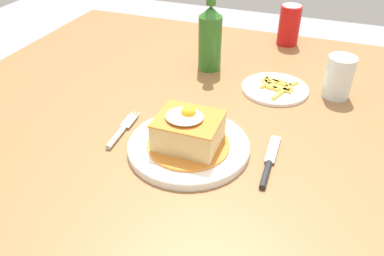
{
  "coord_description": "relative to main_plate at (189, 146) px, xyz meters",
  "views": [
    {
      "loc": [
        0.17,
        -0.77,
        1.24
      ],
      "look_at": [
        -0.05,
        -0.16,
        0.78
      ],
      "focal_mm": 36.4,
      "sensor_mm": 36.0,
      "label": 1
    }
  ],
  "objects": [
    {
      "name": "dining_table",
      "position": [
        0.05,
        0.18,
        -0.1
      ],
      "size": [
        1.46,
        1.07,
        0.74
      ],
      "color": "olive",
      "rests_on": "ground_plane"
    },
    {
      "name": "side_plate_fries",
      "position": [
        0.12,
        0.31,
        -0.0
      ],
      "size": [
        0.17,
        0.17,
        0.02
      ],
      "color": "white",
      "rests_on": "dining_table"
    },
    {
      "name": "fork",
      "position": [
        -0.16,
        -0.0,
        -0.0
      ],
      "size": [
        0.02,
        0.14,
        0.01
      ],
      "color": "silver",
      "rests_on": "dining_table"
    },
    {
      "name": "main_plate",
      "position": [
        0.0,
        0.0,
        0.0
      ],
      "size": [
        0.25,
        0.25,
        0.02
      ],
      "color": "white",
      "rests_on": "dining_table"
    },
    {
      "name": "beer_bottle_green",
      "position": [
        -0.08,
        0.37,
        0.09
      ],
      "size": [
        0.06,
        0.06,
        0.27
      ],
      "color": "#2D6B23",
      "rests_on": "dining_table"
    },
    {
      "name": "sandwich_meal",
      "position": [
        -0.0,
        -0.0,
        0.04
      ],
      "size": [
        0.17,
        0.17,
        0.09
      ],
      "color": "orange",
      "rests_on": "main_plate"
    },
    {
      "name": "knife",
      "position": [
        0.16,
        -0.01,
        -0.0
      ],
      "size": [
        0.02,
        0.17,
        0.01
      ],
      "color": "#262628",
      "rests_on": "dining_table"
    },
    {
      "name": "soda_can",
      "position": [
        0.1,
        0.63,
        0.05
      ],
      "size": [
        0.07,
        0.07,
        0.12
      ],
      "color": "red",
      "rests_on": "dining_table"
    },
    {
      "name": "drinking_glass",
      "position": [
        0.27,
        0.33,
        0.04
      ],
      "size": [
        0.07,
        0.07,
        0.1
      ],
      "color": "silver",
      "rests_on": "dining_table"
    }
  ]
}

